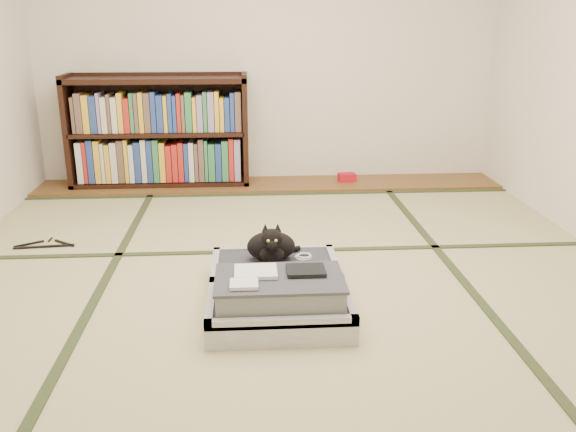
{
  "coord_description": "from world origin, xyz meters",
  "views": [
    {
      "loc": [
        -0.19,
        -3.18,
        1.4
      ],
      "look_at": [
        0.05,
        0.35,
        0.25
      ],
      "focal_mm": 38.0,
      "sensor_mm": 36.0,
      "label": 1
    }
  ],
  "objects": [
    {
      "name": "wood_strip",
      "position": [
        0.0,
        2.0,
        0.01
      ],
      "size": [
        4.0,
        0.5,
        0.02
      ],
      "primitive_type": "cube",
      "color": "brown",
      "rests_on": "ground"
    },
    {
      "name": "bookcase",
      "position": [
        -0.94,
        2.07,
        0.45
      ],
      "size": [
        1.53,
        0.35,
        0.98
      ],
      "color": "black",
      "rests_on": "wood_strip"
    },
    {
      "name": "hanger",
      "position": [
        -1.5,
        0.6,
        0.01
      ],
      "size": [
        0.39,
        0.19,
        0.01
      ],
      "color": "black",
      "rests_on": "floor"
    },
    {
      "name": "suitcase",
      "position": [
        -0.05,
        -0.38,
        0.1
      ],
      "size": [
        0.69,
        0.91,
        0.27
      ],
      "color": "#BABAC0",
      "rests_on": "floor"
    },
    {
      "name": "floor",
      "position": [
        0.0,
        0.0,
        0.0
      ],
      "size": [
        4.5,
        4.5,
        0.0
      ],
      "primitive_type": "plane",
      "color": "tan",
      "rests_on": "ground"
    },
    {
      "name": "tatami_borders",
      "position": [
        0.0,
        0.49,
        0.0
      ],
      "size": [
        4.0,
        4.5,
        0.01
      ],
      "color": "#2D381E",
      "rests_on": "ground"
    },
    {
      "name": "cat",
      "position": [
        -0.07,
        -0.09,
        0.22
      ],
      "size": [
        0.3,
        0.31,
        0.25
      ],
      "color": "black",
      "rests_on": "suitcase"
    },
    {
      "name": "room_shell",
      "position": [
        0.0,
        0.0,
        1.46
      ],
      "size": [
        4.5,
        4.5,
        4.5
      ],
      "color": "white",
      "rests_on": "ground"
    },
    {
      "name": "cable_coil",
      "position": [
        0.11,
        -0.05,
        0.14
      ],
      "size": [
        0.1,
        0.1,
        0.02
      ],
      "color": "white",
      "rests_on": "suitcase"
    },
    {
      "name": "red_item",
      "position": [
        0.69,
        2.03,
        0.06
      ],
      "size": [
        0.16,
        0.11,
        0.07
      ],
      "primitive_type": "cube",
      "rotation": [
        0.0,
        0.0,
        0.14
      ],
      "color": "red",
      "rests_on": "wood_strip"
    }
  ]
}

